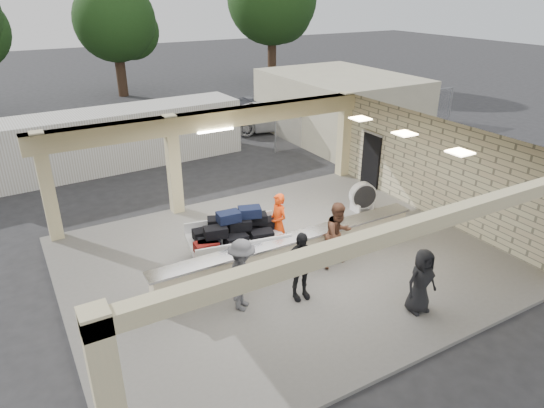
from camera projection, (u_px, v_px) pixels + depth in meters
ground at (283, 262)px, 14.16m from camera, size 120.00×120.00×0.00m
pavilion at (278, 211)px, 14.23m from camera, size 12.01×10.00×3.55m
baggage_counter at (292, 252)px, 13.53m from camera, size 8.20×0.58×0.98m
luggage_cart at (236, 234)px, 13.74m from camera, size 2.95×2.12×1.58m
drum_fan at (363, 196)px, 17.02m from camera, size 0.98×0.54×1.04m
baggage_handler at (278, 223)px, 14.29m from camera, size 0.42×0.69×1.81m
passenger_a at (338, 235)px, 13.48m from camera, size 0.98×0.55×1.92m
passenger_b at (300, 266)px, 12.04m from camera, size 1.13×0.53×1.85m
passenger_c at (242, 275)px, 11.64m from camera, size 1.18×1.13×1.88m
passenger_d at (421, 281)px, 11.59m from camera, size 0.84×0.39×1.67m
car_white_a at (277, 115)px, 27.08m from camera, size 5.92×3.98×1.55m
car_white_b at (325, 108)px, 28.61m from camera, size 5.35×3.07×1.59m
car_dark at (259, 110)px, 28.52m from camera, size 4.34×1.69×1.43m
container_white at (112, 139)px, 21.25m from camera, size 11.71×2.90×2.51m
fence at (372, 116)px, 25.84m from camera, size 12.06×0.06×2.03m
tree_mid at (119, 24)px, 33.85m from camera, size 6.00×5.60×8.00m
tree_right at (274, 2)px, 38.00m from camera, size 7.20×7.00×10.00m
adjacent_building at (339, 105)px, 25.72m from camera, size 6.00×8.00×3.20m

